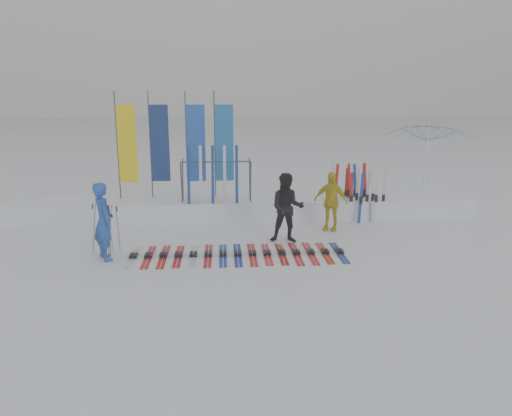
{
  "coord_description": "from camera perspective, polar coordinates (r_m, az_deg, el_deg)",
  "views": [
    {
      "loc": [
        -0.6,
        -10.31,
        3.88
      ],
      "look_at": [
        0.2,
        1.6,
        1.0
      ],
      "focal_mm": 35.0,
      "sensor_mm": 36.0,
      "label": 1
    }
  ],
  "objects": [
    {
      "name": "upright_skis",
      "position": [
        15.29,
        11.35,
        1.65
      ],
      "size": [
        1.67,
        1.02,
        1.69
      ],
      "color": "silver",
      "rests_on": "ground"
    },
    {
      "name": "tent_canopy",
      "position": [
        17.8,
        18.93,
        4.86
      ],
      "size": [
        3.56,
        3.61,
        2.82
      ],
      "primitive_type": "imported",
      "rotation": [
        0.0,
        0.0,
        0.17
      ],
      "color": "white",
      "rests_on": "ground"
    },
    {
      "name": "person_yellow",
      "position": [
        13.95,
        8.53,
        0.74
      ],
      "size": [
        1.03,
        0.84,
        1.64
      ],
      "primitive_type": "imported",
      "rotation": [
        0.0,
        0.0,
        -0.54
      ],
      "color": "gold",
      "rests_on": "ground"
    },
    {
      "name": "pole_cluster",
      "position": [
        12.28,
        -16.82,
        -2.53
      ],
      "size": [
        0.62,
        0.65,
        1.25
      ],
      "color": "#595B60",
      "rests_on": "ground"
    },
    {
      "name": "ski_row",
      "position": [
        11.92,
        -2.14,
        -5.26
      ],
      "size": [
        5.07,
        1.69,
        0.07
      ],
      "color": "silver",
      "rests_on": "ground"
    },
    {
      "name": "ski_rack",
      "position": [
        14.73,
        -4.57,
        3.76
      ],
      "size": [
        2.04,
        0.8,
        1.23
      ],
      "color": "#383A3F",
      "rests_on": "ground"
    },
    {
      "name": "feather_flags",
      "position": [
        15.29,
        -9.13,
        7.25
      ],
      "size": [
        3.47,
        0.2,
        3.2
      ],
      "color": "#383A3F",
      "rests_on": "ground"
    },
    {
      "name": "person_blue",
      "position": [
        11.92,
        -17.01,
        -1.48
      ],
      "size": [
        0.68,
        0.79,
        1.82
      ],
      "primitive_type": "imported",
      "rotation": [
        0.0,
        0.0,
        2.03
      ],
      "color": "#1D4CAA",
      "rests_on": "ground"
    },
    {
      "name": "person_black",
      "position": [
        12.74,
        3.58,
        0.0
      ],
      "size": [
        0.95,
        0.79,
        1.8
      ],
      "primitive_type": "imported",
      "rotation": [
        0.0,
        0.0,
        -0.13
      ],
      "color": "black",
      "rests_on": "ground"
    },
    {
      "name": "snow_bank",
      "position": [
        15.35,
        -1.5,
        0.07
      ],
      "size": [
        14.0,
        1.6,
        0.6
      ],
      "primitive_type": "cube",
      "color": "white",
      "rests_on": "ground"
    },
    {
      "name": "ground",
      "position": [
        11.03,
        -0.48,
        -7.03
      ],
      "size": [
        120.0,
        120.0,
        0.0
      ],
      "primitive_type": "plane",
      "color": "white",
      "rests_on": "ground"
    }
  ]
}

